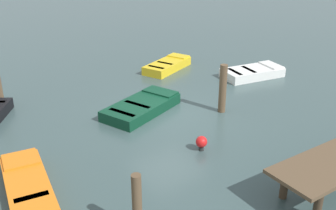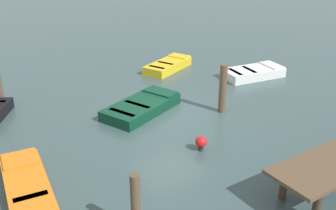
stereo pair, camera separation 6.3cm
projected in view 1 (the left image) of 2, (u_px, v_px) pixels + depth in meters
name	position (u px, v px, depth m)	size (l,w,h in m)	color
ground_plane	(168.00, 114.00, 14.73)	(80.00, 80.00, 0.00)	#384C4C
rowboat_yellow	(167.00, 65.00, 19.40)	(2.98, 2.08, 0.46)	gold
rowboat_orange	(30.00, 195.00, 9.78)	(1.62, 4.09, 0.46)	orange
rowboat_white	(253.00, 72.00, 18.42)	(3.00, 1.82, 0.46)	silver
rowboat_dark_green	(142.00, 106.00, 14.80)	(3.44, 2.45, 0.46)	#0C3823
mooring_piling_far_right	(137.00, 205.00, 8.58)	(0.22, 0.22, 1.53)	brown
mooring_piling_near_right	(223.00, 89.00, 14.53)	(0.28, 0.28, 1.85)	brown
marker_buoy	(201.00, 142.00, 12.13)	(0.36, 0.36, 0.48)	#262626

